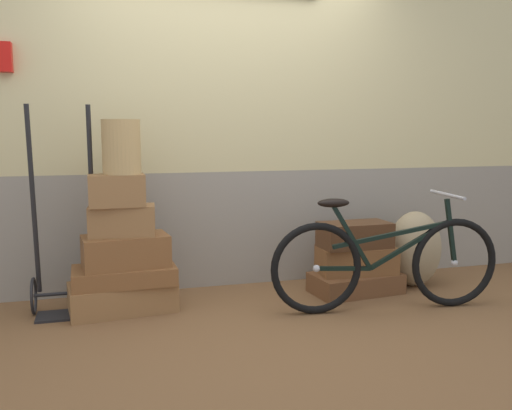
% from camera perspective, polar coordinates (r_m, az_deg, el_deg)
% --- Properties ---
extents(ground, '(9.68, 5.20, 0.06)m').
position_cam_1_polar(ground, '(3.79, -0.54, -11.79)').
color(ground, brown).
extents(station_building, '(7.68, 0.74, 2.70)m').
position_cam_1_polar(station_building, '(4.40, -3.36, 9.27)').
color(station_building, gray).
rests_on(station_building, ground).
extents(suitcase_0, '(0.75, 0.45, 0.19)m').
position_cam_1_polar(suitcase_0, '(3.95, -13.67, -9.25)').
color(suitcase_0, olive).
rests_on(suitcase_0, ground).
extents(suitcase_1, '(0.70, 0.39, 0.12)m').
position_cam_1_polar(suitcase_1, '(3.90, -13.51, -7.09)').
color(suitcase_1, brown).
rests_on(suitcase_1, suitcase_0).
extents(suitcase_2, '(0.60, 0.37, 0.22)m').
position_cam_1_polar(suitcase_2, '(3.86, -13.38, -4.67)').
color(suitcase_2, brown).
rests_on(suitcase_2, suitcase_1).
extents(suitcase_3, '(0.45, 0.26, 0.21)m').
position_cam_1_polar(suitcase_3, '(3.83, -13.72, -1.58)').
color(suitcase_3, olive).
rests_on(suitcase_3, suitcase_2).
extents(suitcase_4, '(0.37, 0.22, 0.21)m').
position_cam_1_polar(suitcase_4, '(3.77, -14.26, 1.48)').
color(suitcase_4, olive).
rests_on(suitcase_4, suitcase_3).
extents(suitcase_5, '(0.71, 0.44, 0.15)m').
position_cam_1_polar(suitcase_5, '(4.33, 10.30, -7.96)').
color(suitcase_5, brown).
rests_on(suitcase_5, ground).
extents(suitcase_6, '(0.61, 0.35, 0.21)m').
position_cam_1_polar(suitcase_6, '(4.30, 10.38, -5.61)').
color(suitcase_6, brown).
rests_on(suitcase_6, suitcase_5).
extents(suitcase_7, '(0.54, 0.29, 0.19)m').
position_cam_1_polar(suitcase_7, '(4.24, 10.22, -3.07)').
color(suitcase_7, '#4C2D19').
rests_on(suitcase_7, suitcase_6).
extents(wicker_basket, '(0.25, 0.25, 0.36)m').
position_cam_1_polar(wicker_basket, '(3.77, -13.80, 5.88)').
color(wicker_basket, tan).
rests_on(wicker_basket, suitcase_4).
extents(luggage_trolley, '(0.45, 0.35, 1.41)m').
position_cam_1_polar(luggage_trolley, '(3.96, -19.15, -5.66)').
color(luggage_trolley, black).
rests_on(luggage_trolley, ground).
extents(burlap_sack, '(0.43, 0.37, 0.60)m').
position_cam_1_polar(burlap_sack, '(4.57, 16.13, -4.38)').
color(burlap_sack, '#9E8966').
rests_on(burlap_sack, ground).
extents(bicycle, '(1.63, 0.46, 0.81)m').
position_cam_1_polar(bicycle, '(3.90, 13.34, -5.80)').
color(bicycle, black).
rests_on(bicycle, ground).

